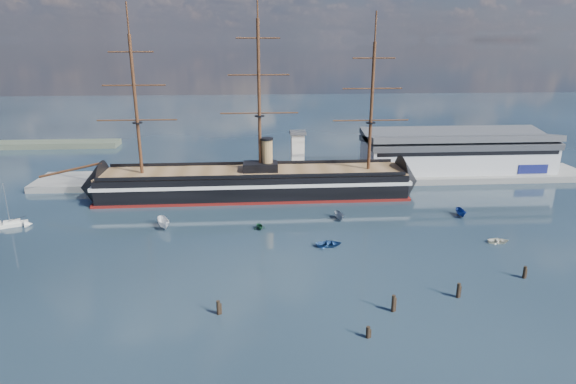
{
  "coord_description": "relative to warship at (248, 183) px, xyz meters",
  "views": [
    {
      "loc": [
        -10.47,
        -76.07,
        44.22
      ],
      "look_at": [
        -2.72,
        35.0,
        9.0
      ],
      "focal_mm": 30.0,
      "sensor_mm": 36.0,
      "label": 1
    }
  ],
  "objects": [
    {
      "name": "warship",
      "position": [
        0.0,
        0.0,
        0.0
      ],
      "size": [
        112.91,
        16.66,
        53.94
      ],
      "rotation": [
        0.0,
        0.0,
        0.0
      ],
      "color": "black",
      "rests_on": "ground"
    },
    {
      "name": "sailboat",
      "position": [
        -58.35,
        -20.12,
        -3.32
      ],
      "size": [
        7.26,
        4.58,
        11.21
      ],
      "rotation": [
        0.0,
        0.0,
        0.39
      ],
      "color": "silver",
      "rests_on": "ground"
    },
    {
      "name": "motorboat_b",
      "position": [
        18.42,
        -37.6,
        -4.04
      ],
      "size": [
        1.64,
        3.71,
        1.7
      ],
      "primitive_type": "imported",
      "rotation": [
        0.0,
        0.0,
        1.62
      ],
      "color": "navy",
      "rests_on": "ground"
    },
    {
      "name": "motorboat_c",
      "position": [
        23.62,
        -21.01,
        -4.04
      ],
      "size": [
        6.06,
        2.97,
        2.32
      ],
      "primitive_type": "imported",
      "rotation": [
        0.0,
        0.0,
        0.15
      ],
      "color": "slate",
      "rests_on": "ground"
    },
    {
      "name": "piling_near_left",
      "position": [
        -4.41,
        -64.21,
        -4.04
      ],
      "size": [
        0.64,
        0.64,
        3.24
      ],
      "primitive_type": "cylinder",
      "color": "black",
      "rests_on": "ground"
    },
    {
      "name": "ground",
      "position": [
        12.8,
        -20.0,
        -4.04
      ],
      "size": [
        600.0,
        600.0,
        0.0
      ],
      "primitive_type": "plane",
      "color": "black",
      "rests_on": "ground"
    },
    {
      "name": "piling_extra",
      "position": [
        25.22,
        -65.38,
        -4.04
      ],
      "size": [
        0.64,
        0.64,
        3.78
      ],
      "primitive_type": "cylinder",
      "color": "black",
      "rests_on": "ground"
    },
    {
      "name": "motorboat_a",
      "position": [
        -20.51,
        -23.84,
        -4.04
      ],
      "size": [
        8.22,
        5.45,
        3.09
      ],
      "primitive_type": "imported",
      "rotation": [
        0.0,
        0.0,
        0.37
      ],
      "color": "white",
      "rests_on": "ground"
    },
    {
      "name": "quay",
      "position": [
        22.8,
        16.0,
        -4.04
      ],
      "size": [
        180.0,
        18.0,
        2.0
      ],
      "primitive_type": "cube",
      "color": "slate",
      "rests_on": "ground"
    },
    {
      "name": "motorboat_f",
      "position": [
        55.94,
        -20.92,
        -4.04
      ],
      "size": [
        6.13,
        2.57,
        2.4
      ],
      "primitive_type": "imported",
      "rotation": [
        0.0,
        0.0,
        -0.06
      ],
      "color": "navy",
      "rests_on": "ground"
    },
    {
      "name": "quay_tower",
      "position": [
        15.8,
        13.0,
        5.72
      ],
      "size": [
        5.0,
        5.0,
        15.0
      ],
      "color": "silver",
      "rests_on": "ground"
    },
    {
      "name": "warehouse",
      "position": [
        70.8,
        20.0,
        3.95
      ],
      "size": [
        63.0,
        21.0,
        11.6
      ],
      "color": "#B7BABC",
      "rests_on": "ground"
    },
    {
      "name": "piling_far_right",
      "position": [
        54.02,
        -55.3,
        -4.04
      ],
      "size": [
        0.64,
        0.64,
        3.21
      ],
      "primitive_type": "cylinder",
      "color": "black",
      "rests_on": "ground"
    },
    {
      "name": "piling_near_right",
      "position": [
        38.18,
        -61.58,
        -4.04
      ],
      "size": [
        0.64,
        0.64,
        3.51
      ],
      "primitive_type": "cylinder",
      "color": "black",
      "rests_on": "ground"
    },
    {
      "name": "motorboat_e",
      "position": [
        57.44,
        -38.36,
        -4.04
      ],
      "size": [
        1.32,
        3.0,
        1.37
      ],
      "primitive_type": "imported",
      "rotation": [
        0.0,
        0.0,
        1.52
      ],
      "color": "white",
      "rests_on": "ground"
    },
    {
      "name": "motorboat_d",
      "position": [
        3.0,
        -26.23,
        -4.04
      ],
      "size": [
        6.04,
        4.19,
        2.04
      ],
      "primitive_type": "imported",
      "rotation": [
        0.0,
        0.0,
        0.36
      ],
      "color": "#16442A",
      "rests_on": "ground"
    },
    {
      "name": "piling_near_mid",
      "position": [
        19.21,
        -72.59,
        -4.04
      ],
      "size": [
        0.64,
        0.64,
        2.66
      ],
      "primitive_type": "cylinder",
      "color": "black",
      "rests_on": "ground"
    }
  ]
}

